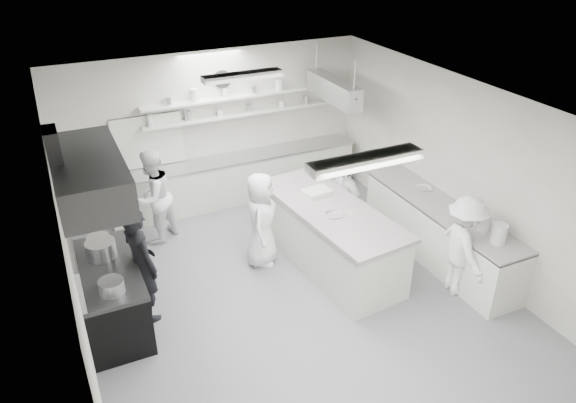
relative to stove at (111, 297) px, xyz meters
name	(u,v)px	position (x,y,z in m)	size (l,w,h in m)	color
floor	(291,291)	(2.60, -0.40, -0.46)	(6.00, 7.00, 0.02)	slate
ceiling	(292,104)	(2.60, -0.40, 2.56)	(6.00, 7.00, 0.02)	white
wall_back	(214,128)	(2.60, 3.10, 1.05)	(6.00, 0.04, 3.00)	beige
wall_front	(455,373)	(2.60, -3.90, 1.05)	(6.00, 0.04, 3.00)	beige
wall_left	(70,256)	(-0.40, -0.40, 1.05)	(0.04, 7.00, 3.00)	beige
wall_right	(457,169)	(5.60, -0.40, 1.05)	(0.04, 7.00, 3.00)	beige
stove	(111,297)	(0.00, 0.00, 0.00)	(0.80, 1.80, 0.90)	black
exhaust_hood	(88,175)	(0.00, 0.00, 1.90)	(0.85, 2.00, 0.50)	#2F2F30
back_counter	(237,179)	(2.90, 2.80, 0.01)	(5.00, 0.60, 0.92)	silver
shelf_lower	(250,112)	(3.30, 2.97, 1.30)	(4.20, 0.26, 0.04)	silver
shelf_upper	(249,95)	(3.30, 2.97, 1.65)	(4.20, 0.26, 0.04)	silver
pass_through_window	(148,141)	(1.30, 3.08, 1.00)	(1.30, 0.04, 1.00)	black
wall_clock	(222,79)	(2.80, 3.06, 2.00)	(0.32, 0.32, 0.05)	white
right_counter	(439,233)	(5.25, -0.60, 0.02)	(0.74, 3.30, 0.94)	silver
pot_rack	(333,90)	(4.60, 2.00, 1.85)	(0.30, 1.60, 0.40)	#B4B4B5
light_fixture_front	(366,161)	(2.60, -2.20, 2.49)	(1.30, 0.25, 0.10)	silver
light_fixture_rear	(242,76)	(2.60, 1.40, 2.49)	(1.30, 0.25, 0.10)	silver
prep_island	(330,237)	(3.49, -0.01, 0.07)	(1.04, 2.80, 1.03)	silver
stove_pot	(101,251)	(0.00, 0.29, 0.61)	(0.41, 0.41, 0.29)	#B4B4B5
cook_stove	(141,265)	(0.47, -0.03, 0.44)	(0.65, 0.42, 1.77)	black
cook_back	(153,197)	(1.07, 1.97, 0.41)	(0.84, 0.65, 1.72)	white
cook_island_left	(261,220)	(2.50, 0.53, 0.36)	(0.79, 0.52, 1.62)	white
cook_island_right	(344,201)	(4.11, 0.63, 0.29)	(0.86, 0.36, 1.48)	white
cook_right	(463,246)	(4.93, -1.48, 0.36)	(1.05, 0.60, 1.63)	white
bowl_island_a	(335,216)	(3.42, -0.25, 0.62)	(0.27, 0.27, 0.07)	#B4B4B5
bowl_island_b	(347,215)	(3.60, -0.31, 0.62)	(0.21, 0.21, 0.06)	silver
bowl_right	(423,189)	(5.36, 0.06, 0.52)	(0.26, 0.26, 0.06)	silver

